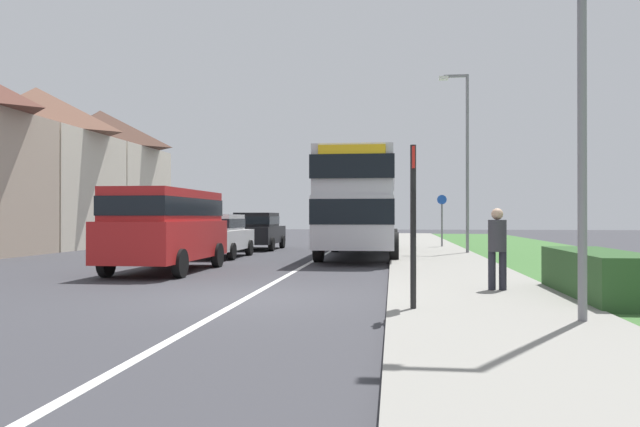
% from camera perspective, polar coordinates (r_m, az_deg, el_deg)
% --- Properties ---
extents(ground_plane, '(120.00, 120.00, 0.00)m').
position_cam_1_polar(ground_plane, '(11.40, -6.93, -7.91)').
color(ground_plane, '#38383D').
extents(lane_marking_centre, '(0.14, 60.00, 0.01)m').
position_cam_1_polar(lane_marking_centre, '(19.22, -1.21, -4.79)').
color(lane_marking_centre, silver).
rests_on(lane_marking_centre, ground_plane).
extents(pavement_near_side, '(3.20, 68.00, 0.12)m').
position_cam_1_polar(pavement_near_side, '(17.10, 11.95, -5.15)').
color(pavement_near_side, gray).
rests_on(pavement_near_side, ground_plane).
extents(grass_verge_seaward, '(6.00, 68.00, 0.08)m').
position_cam_1_polar(grass_verge_seaward, '(18.00, 25.77, -4.95)').
color(grass_verge_seaward, '#3D6B33').
rests_on(grass_verge_seaward, ground_plane).
extents(roadside_hedge, '(1.10, 3.67, 0.90)m').
position_cam_1_polar(roadside_hedge, '(11.80, 24.75, -5.43)').
color(roadside_hedge, '#2D5128').
rests_on(roadside_hedge, ground_plane).
extents(double_decker_bus, '(2.80, 9.81, 3.70)m').
position_cam_1_polar(double_decker_bus, '(22.76, 3.82, 1.30)').
color(double_decker_bus, '#BCBCC1').
rests_on(double_decker_bus, ground_plane).
extents(parked_van_red, '(2.11, 5.15, 2.23)m').
position_cam_1_polar(parked_van_red, '(17.10, -14.20, -0.90)').
color(parked_van_red, '#B21E1E').
rests_on(parked_van_red, ground_plane).
extents(parked_car_white, '(1.94, 4.13, 1.59)m').
position_cam_1_polar(parked_car_white, '(22.60, -9.62, -1.89)').
color(parked_car_white, silver).
rests_on(parked_car_white, ground_plane).
extents(parked_car_black, '(1.99, 4.17, 1.68)m').
position_cam_1_polar(parked_car_black, '(27.86, -5.89, -1.50)').
color(parked_car_black, black).
rests_on(parked_car_black, ground_plane).
extents(pedestrian_at_stop, '(0.34, 0.34, 1.67)m').
position_cam_1_polar(pedestrian_at_stop, '(11.97, 16.32, -2.85)').
color(pedestrian_at_stop, '#23232D').
rests_on(pedestrian_at_stop, ground_plane).
extents(bus_stop_sign, '(0.09, 0.52, 2.60)m').
position_cam_1_polar(bus_stop_sign, '(9.30, 8.75, -0.11)').
color(bus_stop_sign, black).
rests_on(bus_stop_sign, ground_plane).
extents(cycle_route_sign, '(0.44, 0.08, 2.52)m').
position_cam_1_polar(cycle_route_sign, '(28.79, 11.39, -0.45)').
color(cycle_route_sign, slate).
rests_on(cycle_route_sign, ground_plane).
extents(street_lamp_mid, '(1.14, 0.20, 7.02)m').
position_cam_1_polar(street_lamp_mid, '(24.23, 13.43, 5.74)').
color(street_lamp_mid, slate).
rests_on(street_lamp_mid, ground_plane).
extents(house_terrace_far_side, '(6.22, 19.08, 7.70)m').
position_cam_1_polar(house_terrace_far_side, '(32.07, -25.16, 3.92)').
color(house_terrace_far_side, tan).
rests_on(house_terrace_far_side, ground_plane).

